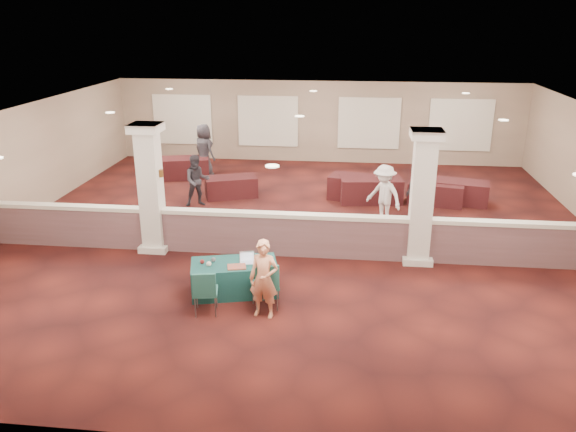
# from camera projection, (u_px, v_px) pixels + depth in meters

# --- Properties ---
(ground) EXTENTS (16.00, 16.00, 0.00)m
(ground) POSITION_uv_depth(u_px,v_px,m) (299.00, 233.00, 15.27)
(ground) COLOR #441511
(ground) RESTS_ON ground
(wall_back) EXTENTS (16.00, 0.04, 3.20)m
(wall_back) POSITION_uv_depth(u_px,v_px,m) (318.00, 122.00, 22.21)
(wall_back) COLOR #806B58
(wall_back) RESTS_ON ground
(wall_front) EXTENTS (16.00, 0.04, 3.20)m
(wall_front) POSITION_uv_depth(u_px,v_px,m) (241.00, 344.00, 7.25)
(wall_front) COLOR #806B58
(wall_front) RESTS_ON ground
(wall_left) EXTENTS (0.04, 16.00, 3.20)m
(wall_left) POSITION_uv_depth(u_px,v_px,m) (13.00, 168.00, 15.57)
(wall_left) COLOR #806B58
(wall_left) RESTS_ON ground
(ceiling) EXTENTS (16.00, 16.00, 0.02)m
(ceiling) POSITION_uv_depth(u_px,v_px,m) (300.00, 116.00, 14.19)
(ceiling) COLOR white
(ceiling) RESTS_ON wall_back
(partition_wall) EXTENTS (15.60, 0.28, 1.10)m
(partition_wall) POSITION_uv_depth(u_px,v_px,m) (293.00, 234.00, 13.68)
(partition_wall) COLOR brown
(partition_wall) RESTS_ON ground
(column_left) EXTENTS (0.72, 0.72, 3.20)m
(column_left) POSITION_uv_depth(u_px,v_px,m) (151.00, 187.00, 13.68)
(column_left) COLOR silver
(column_left) RESTS_ON ground
(column_right) EXTENTS (0.72, 0.72, 3.20)m
(column_right) POSITION_uv_depth(u_px,v_px,m) (422.00, 196.00, 13.00)
(column_right) COLOR silver
(column_right) RESTS_ON ground
(sconce_left) EXTENTS (0.12, 0.12, 0.18)m
(sconce_left) POSITION_uv_depth(u_px,v_px,m) (138.00, 173.00, 13.59)
(sconce_left) COLOR brown
(sconce_left) RESTS_ON column_left
(sconce_right) EXTENTS (0.12, 0.12, 0.18)m
(sconce_right) POSITION_uv_depth(u_px,v_px,m) (161.00, 173.00, 13.53)
(sconce_right) COLOR brown
(sconce_right) RESTS_ON column_left
(near_table) EXTENTS (1.96, 1.31, 0.69)m
(near_table) POSITION_uv_depth(u_px,v_px,m) (234.00, 278.00, 11.91)
(near_table) COLOR #0F3737
(near_table) RESTS_ON ground
(conf_chair_main) EXTENTS (0.65, 0.65, 1.01)m
(conf_chair_main) POSITION_uv_depth(u_px,v_px,m) (266.00, 283.00, 11.12)
(conf_chair_main) COLOR #205E56
(conf_chair_main) RESTS_ON ground
(conf_chair_side) EXTENTS (0.55, 0.55, 0.95)m
(conf_chair_side) POSITION_uv_depth(u_px,v_px,m) (205.00, 289.00, 10.94)
(conf_chair_side) COLOR #205E56
(conf_chair_side) RESTS_ON ground
(woman) EXTENTS (0.63, 0.48, 1.59)m
(woman) POSITION_uv_depth(u_px,v_px,m) (264.00, 279.00, 10.83)
(woman) COLOR #D2725B
(woman) RESTS_ON ground
(far_table_front_left) EXTENTS (1.82, 1.34, 0.66)m
(far_table_front_left) POSITION_uv_depth(u_px,v_px,m) (231.00, 187.00, 18.23)
(far_table_front_left) COLOR black
(far_table_front_left) RESTS_ON ground
(far_table_front_center) EXTENTS (2.01, 1.17, 0.78)m
(far_table_front_center) POSITION_uv_depth(u_px,v_px,m) (371.00, 190.00, 17.73)
(far_table_front_center) COLOR black
(far_table_front_center) RESTS_ON ground
(far_table_front_right) EXTENTS (1.81, 1.15, 0.68)m
(far_table_front_right) POSITION_uv_depth(u_px,v_px,m) (435.00, 193.00, 17.54)
(far_table_front_right) COLOR black
(far_table_front_right) RESTS_ON ground
(far_table_back_left) EXTENTS (1.99, 1.33, 0.74)m
(far_table_back_left) POSITION_uv_depth(u_px,v_px,m) (184.00, 168.00, 20.34)
(far_table_back_left) COLOR black
(far_table_back_left) RESTS_ON ground
(far_table_back_center) EXTENTS (2.04, 1.36, 0.76)m
(far_table_back_center) POSITION_uv_depth(u_px,v_px,m) (359.00, 188.00, 17.96)
(far_table_back_center) COLOR black
(far_table_back_center) RESTS_ON ground
(far_table_back_right) EXTENTS (1.88, 1.22, 0.70)m
(far_table_back_right) POSITION_uv_depth(u_px,v_px,m) (460.00, 192.00, 17.64)
(far_table_back_right) COLOR black
(far_table_back_right) RESTS_ON ground
(attendee_a) EXTENTS (0.87, 0.68, 1.61)m
(attendee_a) POSITION_uv_depth(u_px,v_px,m) (197.00, 181.00, 17.21)
(attendee_a) COLOR black
(attendee_a) RESTS_ON ground
(attendee_b) EXTENTS (1.17, 1.08, 1.72)m
(attendee_b) POSITION_uv_depth(u_px,v_px,m) (384.00, 195.00, 15.67)
(attendee_b) COLOR silver
(attendee_b) RESTS_ON ground
(attendee_c) EXTENTS (1.03, 1.00, 1.66)m
(attendee_c) POSITION_uv_depth(u_px,v_px,m) (418.00, 192.00, 16.05)
(attendee_c) COLOR black
(attendee_c) RESTS_ON ground
(attendee_d) EXTENTS (1.05, 0.97, 1.90)m
(attendee_d) POSITION_uv_depth(u_px,v_px,m) (204.00, 150.00, 20.48)
(attendee_d) COLOR black
(attendee_d) RESTS_ON ground
(laptop_base) EXTENTS (0.35, 0.29, 0.02)m
(laptop_base) POSITION_uv_depth(u_px,v_px,m) (247.00, 263.00, 11.78)
(laptop_base) COLOR silver
(laptop_base) RESTS_ON near_table
(laptop_screen) EXTENTS (0.30, 0.09, 0.21)m
(laptop_screen) POSITION_uv_depth(u_px,v_px,m) (247.00, 256.00, 11.84)
(laptop_screen) COLOR silver
(laptop_screen) RESTS_ON near_table
(screen_glow) EXTENTS (0.28, 0.07, 0.18)m
(screen_glow) POSITION_uv_depth(u_px,v_px,m) (247.00, 256.00, 11.84)
(screen_glow) COLOR #D2E0FC
(screen_glow) RESTS_ON near_table
(knitting) EXTENTS (0.43, 0.37, 0.03)m
(knitting) POSITION_uv_depth(u_px,v_px,m) (237.00, 267.00, 11.57)
(knitting) COLOR #D24521
(knitting) RESTS_ON near_table
(yarn_cream) EXTENTS (0.10, 0.10, 0.10)m
(yarn_cream) POSITION_uv_depth(u_px,v_px,m) (209.00, 264.00, 11.62)
(yarn_cream) COLOR beige
(yarn_cream) RESTS_ON near_table
(yarn_red) EXTENTS (0.09, 0.09, 0.09)m
(yarn_red) POSITION_uv_depth(u_px,v_px,m) (202.00, 262.00, 11.74)
(yarn_red) COLOR maroon
(yarn_red) RESTS_ON near_table
(yarn_grey) EXTENTS (0.10, 0.10, 0.10)m
(yarn_grey) POSITION_uv_depth(u_px,v_px,m) (213.00, 260.00, 11.83)
(yarn_grey) COLOR #444448
(yarn_grey) RESTS_ON near_table
(scissors) EXTENTS (0.12, 0.06, 0.01)m
(scissors) POSITION_uv_depth(u_px,v_px,m) (264.00, 266.00, 11.62)
(scissors) COLOR red
(scissors) RESTS_ON near_table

